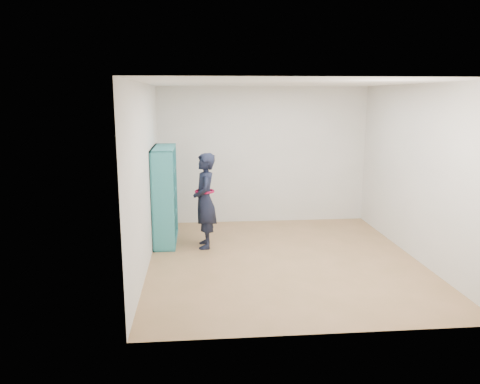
{
  "coord_description": "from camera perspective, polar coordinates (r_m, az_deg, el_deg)",
  "views": [
    {
      "loc": [
        -1.26,
        -6.6,
        2.42
      ],
      "look_at": [
        -0.63,
        0.3,
        0.99
      ],
      "focal_mm": 35.0,
      "sensor_mm": 36.0,
      "label": 1
    }
  ],
  "objects": [
    {
      "name": "wall_back",
      "position": [
        9.01,
        2.86,
        4.47
      ],
      "size": [
        4.0,
        0.02,
        2.6
      ],
      "primitive_type": "cube",
      "color": "beige",
      "rests_on": "floor"
    },
    {
      "name": "smartphone",
      "position": [
        7.58,
        -5.41,
        -0.21
      ],
      "size": [
        0.01,
        0.12,
        0.14
      ],
      "rotation": [
        0.46,
        0.0,
        0.03
      ],
      "color": "silver",
      "rests_on": "person"
    },
    {
      "name": "ceiling",
      "position": [
        6.73,
        5.73,
        13.09
      ],
      "size": [
        4.5,
        4.5,
        0.0
      ],
      "primitive_type": "plane",
      "color": "white",
      "rests_on": "wall_back"
    },
    {
      "name": "wall_front",
      "position": [
        4.67,
        10.62,
        -2.48
      ],
      "size": [
        4.0,
        0.02,
        2.6
      ],
      "primitive_type": "cube",
      "color": "beige",
      "rests_on": "floor"
    },
    {
      "name": "person",
      "position": [
        7.53,
        -4.32,
        -1.07
      ],
      "size": [
        0.39,
        0.58,
        1.54
      ],
      "rotation": [
        0.0,
        0.0,
        -1.53
      ],
      "color": "black",
      "rests_on": "floor"
    },
    {
      "name": "wall_left",
      "position": [
        6.74,
        -11.45,
        1.82
      ],
      "size": [
        0.02,
        4.5,
        2.6
      ],
      "primitive_type": "cube",
      "color": "beige",
      "rests_on": "floor"
    },
    {
      "name": "bookshelf",
      "position": [
        7.91,
        -9.32,
        -0.51
      ],
      "size": [
        0.35,
        1.2,
        1.6
      ],
      "color": "teal",
      "rests_on": "floor"
    },
    {
      "name": "wall_right",
      "position": [
        7.45,
        20.81,
        2.21
      ],
      "size": [
        0.02,
        4.5,
        2.6
      ],
      "primitive_type": "cube",
      "color": "beige",
      "rests_on": "floor"
    },
    {
      "name": "floor",
      "position": [
        7.15,
        5.31,
        -8.23
      ],
      "size": [
        4.5,
        4.5,
        0.0
      ],
      "primitive_type": "plane",
      "color": "olive",
      "rests_on": "ground"
    }
  ]
}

